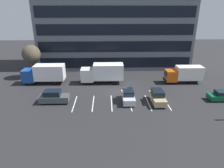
% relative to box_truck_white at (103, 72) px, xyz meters
% --- Properties ---
extents(ground_plane, '(120.00, 120.00, 0.00)m').
position_rel_box_truck_white_xyz_m(ground_plane, '(2.77, -4.78, -2.11)').
color(ground_plane, '#262628').
extents(office_building, '(34.88, 11.27, 21.60)m').
position_rel_box_truck_white_xyz_m(office_building, '(2.77, 13.18, 8.69)').
color(office_building, slate).
rests_on(office_building, ground_plane).
extents(lot_markings, '(14.14, 5.40, 0.01)m').
position_rel_box_truck_white_xyz_m(lot_markings, '(2.77, -8.67, -2.11)').
color(lot_markings, silver).
rests_on(lot_markings, ground_plane).
extents(box_truck_white, '(8.09, 2.68, 3.75)m').
position_rel_box_truck_white_xyz_m(box_truck_white, '(0.00, 0.00, 0.00)').
color(box_truck_white, white).
rests_on(box_truck_white, ground_plane).
extents(box_truck_orange, '(7.01, 2.32, 3.25)m').
position_rel_box_truck_white_xyz_m(box_truck_orange, '(15.46, -0.36, -0.28)').
color(box_truck_orange, '#D85914').
rests_on(box_truck_orange, ground_plane).
extents(box_truck_blue, '(7.84, 2.60, 3.64)m').
position_rel_box_truck_white_xyz_m(box_truck_blue, '(-10.96, 0.10, -0.06)').
color(box_truck_blue, '#194799').
rests_on(box_truck_blue, ground_plane).
extents(suv_silver, '(1.79, 4.22, 1.91)m').
position_rel_box_truck_white_xyz_m(suv_silver, '(3.92, -8.25, -1.19)').
color(suv_silver, silver).
rests_on(suv_silver, ground_plane).
extents(suv_tan, '(1.85, 4.36, 1.97)m').
position_rel_box_truck_white_xyz_m(suv_tan, '(8.32, -8.77, -1.16)').
color(suv_tan, tan).
rests_on(suv_tan, ground_plane).
extents(sedan_forest, '(4.41, 1.85, 1.58)m').
position_rel_box_truck_white_xyz_m(sedan_forest, '(18.65, -8.26, -1.37)').
color(sedan_forest, '#0C5933').
rests_on(sedan_forest, ground_plane).
extents(suv_charcoal, '(4.42, 1.87, 2.00)m').
position_rel_box_truck_white_xyz_m(suv_charcoal, '(-7.33, -8.28, -1.15)').
color(suv_charcoal, '#474C51').
rests_on(suv_charcoal, ground_plane).
extents(bare_tree, '(3.60, 3.60, 6.75)m').
position_rel_box_truck_white_xyz_m(bare_tree, '(-14.23, 3.62, 2.82)').
color(bare_tree, '#473323').
rests_on(bare_tree, ground_plane).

